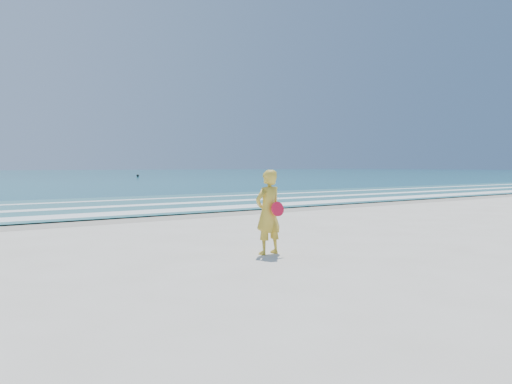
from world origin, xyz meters
TOP-DOWN VIEW (x-y plane):
  - ground at (0.00, 0.00)m, footprint 400.00×400.00m
  - wet_sand at (0.00, 9.00)m, footprint 400.00×2.40m
  - shallow at (0.00, 14.00)m, footprint 400.00×10.00m
  - foam_near at (0.00, 10.30)m, footprint 400.00×1.40m
  - foam_mid at (0.00, 13.20)m, footprint 400.00×0.90m
  - foam_far at (0.00, 16.50)m, footprint 400.00×0.60m
  - buoy at (20.70, 63.09)m, footprint 0.39×0.39m
  - woman at (-1.50, 1.49)m, footprint 0.60×0.43m

SIDE VIEW (x-z plane):
  - ground at x=0.00m, z-range 0.00..0.00m
  - wet_sand at x=0.00m, z-range 0.00..0.00m
  - shallow at x=0.00m, z-range 0.04..0.05m
  - foam_near at x=0.00m, z-range 0.05..0.06m
  - foam_mid at x=0.00m, z-range 0.05..0.06m
  - foam_far at x=0.00m, z-range 0.05..0.06m
  - buoy at x=20.70m, z-range 0.04..0.43m
  - woman at x=-1.50m, z-range 0.00..1.56m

